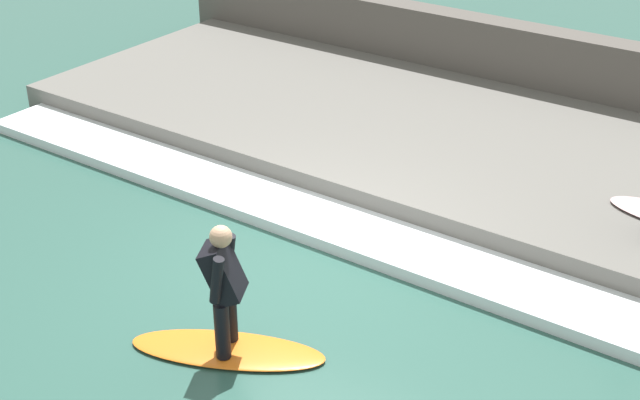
# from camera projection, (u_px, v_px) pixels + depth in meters

# --- Properties ---
(ground_plane) EXTENTS (28.00, 28.00, 0.00)m
(ground_plane) POSITION_uv_depth(u_px,v_px,m) (297.00, 271.00, 9.88)
(ground_plane) COLOR #2D564C
(concrete_ledge) EXTENTS (4.40, 12.61, 0.37)m
(concrete_ledge) POSITION_uv_depth(u_px,v_px,m) (451.00, 145.00, 12.40)
(concrete_ledge) COLOR #66635E
(concrete_ledge) RESTS_ON ground_plane
(back_wall) EXTENTS (0.50, 13.24, 1.25)m
(back_wall) POSITION_uv_depth(u_px,v_px,m) (526.00, 66.00, 13.96)
(back_wall) COLOR #544F49
(back_wall) RESTS_ON ground_plane
(wave_foam_crest) EXTENTS (0.92, 11.98, 0.15)m
(wave_foam_crest) POSITION_uv_depth(u_px,v_px,m) (345.00, 230.00, 10.53)
(wave_foam_crest) COLOR silver
(wave_foam_crest) RESTS_ON ground_plane
(surfboard_riding) EXTENTS (1.35, 1.98, 0.06)m
(surfboard_riding) POSITION_uv_depth(u_px,v_px,m) (228.00, 350.00, 8.58)
(surfboard_riding) COLOR orange
(surfboard_riding) RESTS_ON ground_plane
(surfer_riding) EXTENTS (0.49, 0.50, 1.34)m
(surfer_riding) POSITION_uv_depth(u_px,v_px,m) (224.00, 283.00, 8.21)
(surfer_riding) COLOR black
(surfer_riding) RESTS_ON surfboard_riding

